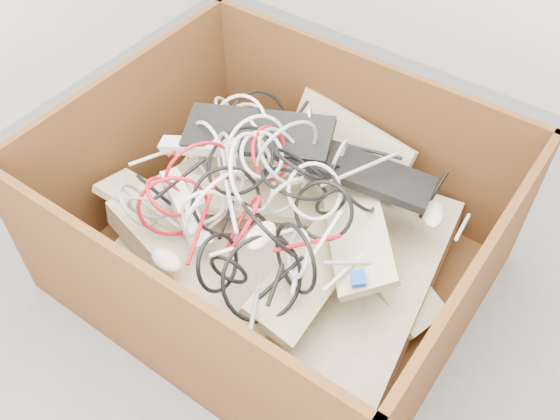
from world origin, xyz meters
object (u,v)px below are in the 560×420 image
Objects in this scene: power_strip_left at (199,146)px; cardboard_box at (272,242)px; power_strip_right at (185,210)px; vga_plug at (358,278)px.

cardboard_box is at bearing -21.74° from power_strip_left.
power_strip_right is at bearing -75.42° from power_strip_left.
power_strip_left is (-0.32, 0.03, 0.24)m from cardboard_box.
power_strip_right is 0.57m from vga_plug.
power_strip_left is at bearing -141.92° from vga_plug.
power_strip_right is 6.51× the size of vga_plug.
power_strip_left is 0.25m from power_strip_right.
cardboard_box reaches higher than power_strip_left.
vga_plug is at bearing -16.13° from cardboard_box.
cardboard_box reaches higher than power_strip_right.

